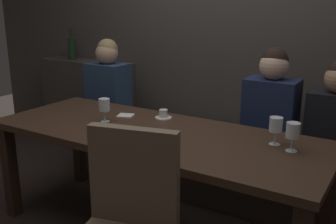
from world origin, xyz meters
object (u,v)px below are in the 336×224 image
banquette_bench (202,167)px  dessert_plate (137,141)px  fork_on_table (117,138)px  diner_redhead (108,85)px  wine_glass_near_right (293,131)px  diner_far_end (336,118)px  dining_table (154,144)px  wine_glass_far_right (104,105)px  wine_bottle_dark_red (72,48)px  chair_near_side (125,222)px  diner_bearded (271,107)px  wine_glass_end_left (276,125)px  espresso_cup (163,115)px

banquette_bench → dessert_plate: size_ratio=13.16×
fork_on_table → diner_redhead: bearing=127.8°
wine_glass_near_right → banquette_bench: bearing=144.8°
diner_far_end → dining_table: bearing=-143.2°
diner_redhead → wine_glass_far_right: bearing=-51.3°
dessert_plate → wine_bottle_dark_red: bearing=144.6°
dining_table → chair_near_side: (0.33, -0.72, -0.09)m
diner_bearded → diner_far_end: (0.42, 0.05, -0.03)m
banquette_bench → wine_glass_far_right: 1.03m
dining_table → diner_bearded: bearing=51.3°
dessert_plate → banquette_bench: bearing=92.4°
dining_table → chair_near_side: 0.80m
diner_redhead → wine_glass_near_right: size_ratio=4.76×
wine_glass_far_right → wine_glass_near_right: bearing=5.4°
wine_glass_end_left → dessert_plate: wine_glass_end_left is taller
espresso_cup → fork_on_table: bearing=-90.4°
wine_glass_end_left → fork_on_table: bearing=-154.4°
wine_glass_end_left → espresso_cup: wine_glass_end_left is taller
diner_far_end → wine_glass_end_left: (-0.23, -0.56, 0.06)m
banquette_bench → fork_on_table: 1.08m
banquette_bench → wine_glass_end_left: wine_glass_end_left is taller
wine_glass_near_right → espresso_cup: (-0.95, 0.17, -0.09)m
dining_table → wine_glass_end_left: (0.73, 0.16, 0.20)m
wine_bottle_dark_red → fork_on_table: (1.61, -1.25, -0.33)m
chair_near_side → diner_bearded: diner_bearded is taller
espresso_cup → wine_glass_far_right: bearing=-136.1°
diner_bearded → wine_glass_near_right: bearing=-62.3°
chair_near_side → wine_glass_end_left: bearing=65.3°
wine_bottle_dark_red → wine_glass_far_right: (1.32, -1.02, -0.21)m
diner_far_end → wine_glass_near_right: size_ratio=4.48×
diner_bearded → espresso_cup: size_ratio=6.59×
diner_far_end → wine_glass_near_right: (-0.12, -0.62, 0.06)m
dessert_plate → espresso_cup: bearing=105.4°
wine_bottle_dark_red → wine_glass_far_right: 1.69m
chair_near_side → diner_far_end: bearing=66.1°
wine_glass_far_right → dessert_plate: size_ratio=0.86×
wine_glass_end_left → wine_glass_near_right: size_ratio=1.00×
banquette_bench → espresso_cup: bearing=-103.3°
diner_bearded → espresso_cup: 0.76m
dining_table → dessert_plate: bearing=-80.7°
chair_near_side → espresso_cup: chair_near_side is taller
diner_bearded → dessert_plate: size_ratio=4.16×
wine_glass_far_right → fork_on_table: size_ratio=0.96×
wine_glass_far_right → wine_glass_near_right: same height
dining_table → espresso_cup: size_ratio=18.33×
dining_table → wine_glass_far_right: (-0.40, -0.01, 0.20)m
wine_bottle_dark_red → wine_glass_far_right: bearing=-37.8°
chair_near_side → banquette_bench: bearing=102.9°
wine_glass_end_left → fork_on_table: size_ratio=0.96×
diner_bearded → diner_far_end: diner_bearded is taller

